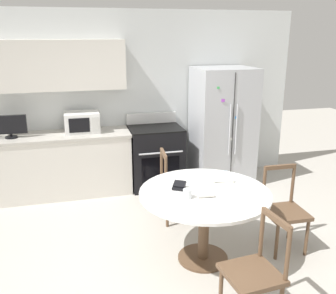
{
  "coord_description": "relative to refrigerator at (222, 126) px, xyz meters",
  "views": [
    {
      "loc": [
        -0.88,
        -3.01,
        2.26
      ],
      "look_at": [
        0.2,
        1.15,
        0.95
      ],
      "focal_mm": 40.0,
      "sensor_mm": 36.0,
      "label": 1
    }
  ],
  "objects": [
    {
      "name": "dining_table",
      "position": [
        -1.0,
        -2.0,
        -0.26
      ],
      "size": [
        1.3,
        1.3,
        0.76
      ],
      "color": "white",
      "rests_on": "ground_plane"
    },
    {
      "name": "dining_chair_near",
      "position": [
        -0.9,
        -2.91,
        -0.45
      ],
      "size": [
        0.46,
        0.46,
        0.9
      ],
      "rotation": [
        0.0,
        0.0,
        1.67
      ],
      "color": "brown",
      "rests_on": "ground_plane"
    },
    {
      "name": "refrigerator",
      "position": [
        0.0,
        0.0,
        0.0
      ],
      "size": [
        0.87,
        0.8,
        1.78
      ],
      "color": "#B2B5BA",
      "rests_on": "ground_plane"
    },
    {
      "name": "microwave",
      "position": [
        -2.09,
        0.14,
        0.15
      ],
      "size": [
        0.48,
        0.38,
        0.29
      ],
      "color": "white",
      "rests_on": "kitchen_counter"
    },
    {
      "name": "kitchen_counter",
      "position": [
        -2.49,
        0.09,
        -0.44
      ],
      "size": [
        2.11,
        0.64,
        0.9
      ],
      "color": "silver",
      "rests_on": "ground_plane"
    },
    {
      "name": "ground_plane",
      "position": [
        -1.33,
        -2.2,
        -0.89
      ],
      "size": [
        14.0,
        14.0,
        0.0
      ],
      "primitive_type": "plane",
      "color": "#B2ADA3"
    },
    {
      "name": "dining_chair_right",
      "position": [
        -0.09,
        -2.0,
        -0.45
      ],
      "size": [
        0.43,
        0.43,
        0.9
      ],
      "rotation": [
        0.0,
        0.0,
        3.11
      ],
      "color": "brown",
      "rests_on": "ground_plane"
    },
    {
      "name": "mail_stack",
      "position": [
        -0.71,
        -1.71,
        -0.11
      ],
      "size": [
        0.3,
        0.35,
        0.02
      ],
      "color": "white",
      "rests_on": "dining_table"
    },
    {
      "name": "candle_glass",
      "position": [
        -1.22,
        -2.11,
        -0.09
      ],
      "size": [
        0.08,
        0.08,
        0.09
      ],
      "color": "silver",
      "rests_on": "dining_table"
    },
    {
      "name": "back_wall",
      "position": [
        -1.63,
        0.4,
        0.55
      ],
      "size": [
        5.2,
        0.44,
        2.6
      ],
      "color": "silver",
      "rests_on": "ground_plane"
    },
    {
      "name": "countertop_tv",
      "position": [
        -3.04,
        0.05,
        0.18
      ],
      "size": [
        0.43,
        0.16,
        0.31
      ],
      "color": "black",
      "rests_on": "kitchen_counter"
    },
    {
      "name": "folded_napkin",
      "position": [
        -1.04,
        -2.14,
        -0.1
      ],
      "size": [
        0.16,
        0.07,
        0.05
      ],
      "color": "silver",
      "rests_on": "dining_table"
    },
    {
      "name": "wallet",
      "position": [
        -1.23,
        -1.87,
        -0.1
      ],
      "size": [
        0.17,
        0.17,
        0.07
      ],
      "color": "black",
      "rests_on": "dining_table"
    },
    {
      "name": "oven_range",
      "position": [
        -1.04,
        0.07,
        -0.42
      ],
      "size": [
        0.78,
        0.68,
        1.08
      ],
      "color": "black",
      "rests_on": "ground_plane"
    },
    {
      "name": "dining_chair_far",
      "position": [
        -1.04,
        -1.09,
        -0.45
      ],
      "size": [
        0.46,
        0.46,
        0.9
      ],
      "rotation": [
        0.0,
        0.0,
        4.62
      ],
      "color": "brown",
      "rests_on": "ground_plane"
    }
  ]
}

